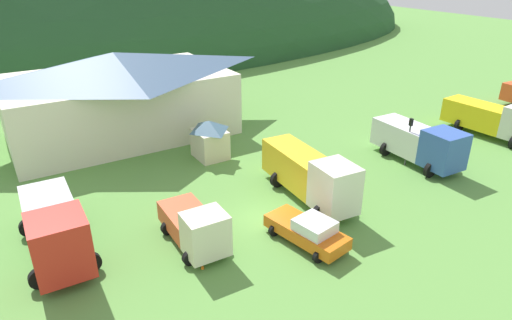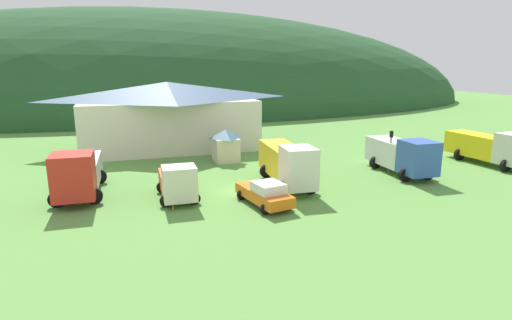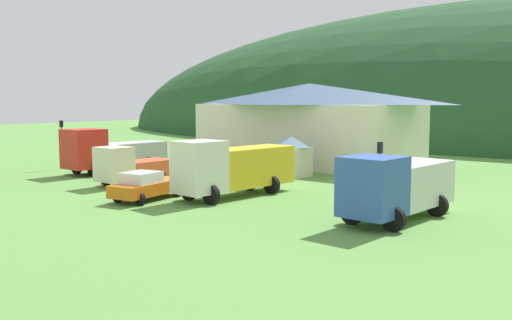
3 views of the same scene
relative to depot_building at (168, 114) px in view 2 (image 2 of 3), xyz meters
The scene contains 12 objects.
ground_plane 19.05m from the depot_building, 81.05° to the right, with size 200.00×200.00×0.00m, color #5B9342.
forested_hill_backdrop 44.52m from the depot_building, 86.24° to the left, with size 146.68×60.00×39.53m, color #234C28.
depot_building is the anchor object (origin of this frame).
play_shed_cream 9.90m from the depot_building, 63.70° to the right, with size 2.39×2.77×3.03m.
crane_truck_red 17.91m from the depot_building, 117.25° to the right, with size 3.53×8.42×3.51m.
light_truck_cream 19.12m from the depot_building, 95.04° to the right, with size 2.74×5.37×2.65m.
heavy_rig_striped 19.32m from the depot_building, 69.47° to the right, with size 3.37×8.33×3.46m.
box_truck_blue 24.92m from the depot_building, 46.39° to the right, with size 3.41×7.41×3.22m.
flatbed_truck_yellow 32.42m from the depot_building, 33.43° to the right, with size 3.47×8.31×3.22m.
service_pickup_orange 22.31m from the depot_building, 80.61° to the right, with size 2.87×5.07×1.66m.
traffic_light_east 23.98m from the depot_building, 47.62° to the right, with size 0.20×0.32×3.69m.
traffic_cone_near_pickup 21.21m from the depot_building, 96.19° to the right, with size 0.36×0.36×0.62m, color orange.
Camera 2 is at (-8.00, -27.94, 9.18)m, focal length 29.20 mm.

